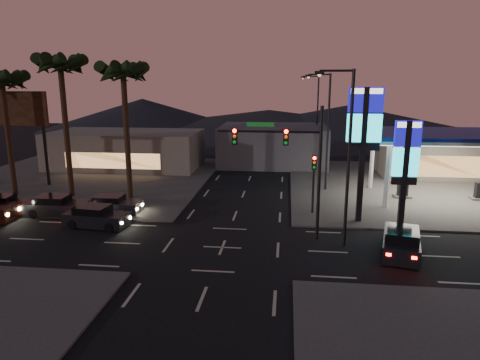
# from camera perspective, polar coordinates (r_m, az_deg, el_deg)

# --- Properties ---
(ground) EXTENTS (140.00, 140.00, 0.00)m
(ground) POSITION_cam_1_polar(r_m,az_deg,el_deg) (24.97, -2.38, -8.97)
(ground) COLOR black
(ground) RESTS_ON ground
(corner_lot_ne) EXTENTS (24.00, 24.00, 0.12)m
(corner_lot_ne) POSITION_cam_1_polar(r_m,az_deg,el_deg) (41.86, 23.42, -0.89)
(corner_lot_ne) COLOR #47443F
(corner_lot_ne) RESTS_ON ground
(corner_lot_nw) EXTENTS (24.00, 24.00, 0.12)m
(corner_lot_nw) POSITION_cam_1_polar(r_m,az_deg,el_deg) (44.50, -19.93, 0.19)
(corner_lot_nw) COLOR #47443F
(corner_lot_nw) RESTS_ON ground
(gas_station) EXTENTS (12.20, 8.20, 5.47)m
(gas_station) POSITION_cam_1_polar(r_m,az_deg,el_deg) (37.27, 25.87, 5.15)
(gas_station) COLOR silver
(gas_station) RESTS_ON ground
(convenience_store) EXTENTS (10.00, 6.00, 4.00)m
(convenience_store) POSITION_cam_1_polar(r_m,az_deg,el_deg) (46.77, 24.24, 2.84)
(convenience_store) COLOR #726B5B
(convenience_store) RESTS_ON ground
(pylon_sign_tall) EXTENTS (2.20, 0.35, 9.00)m
(pylon_sign_tall) POSITION_cam_1_polar(r_m,az_deg,el_deg) (28.95, 16.22, 6.66)
(pylon_sign_tall) COLOR black
(pylon_sign_tall) RESTS_ON ground
(pylon_sign_short) EXTENTS (1.60, 0.35, 7.00)m
(pylon_sign_short) POSITION_cam_1_polar(r_m,az_deg,el_deg) (28.75, 21.24, 2.75)
(pylon_sign_short) COLOR black
(pylon_sign_short) RESTS_ON ground
(traffic_signal_mast) EXTENTS (6.10, 0.39, 8.00)m
(traffic_signal_mast) POSITION_cam_1_polar(r_m,az_deg,el_deg) (25.20, 6.69, 3.53)
(traffic_signal_mast) COLOR black
(traffic_signal_mast) RESTS_ON ground
(pedestal_signal) EXTENTS (0.32, 0.39, 4.30)m
(pedestal_signal) POSITION_cam_1_polar(r_m,az_deg,el_deg) (30.60, 9.81, 0.71)
(pedestal_signal) COLOR black
(pedestal_signal) RESTS_ON ground
(streetlight_near) EXTENTS (2.14, 0.25, 10.00)m
(streetlight_near) POSITION_cam_1_polar(r_m,az_deg,el_deg) (24.37, 13.91, 4.07)
(streetlight_near) COLOR black
(streetlight_near) RESTS_ON ground
(streetlight_mid) EXTENTS (2.14, 0.25, 10.00)m
(streetlight_mid) POSITION_cam_1_polar(r_m,az_deg,el_deg) (37.20, 11.36, 7.17)
(streetlight_mid) COLOR black
(streetlight_mid) RESTS_ON ground
(streetlight_far) EXTENTS (2.14, 0.25, 10.00)m
(streetlight_far) POSITION_cam_1_polar(r_m,az_deg,el_deg) (51.11, 10.04, 8.76)
(streetlight_far) COLOR black
(streetlight_far) RESTS_ON ground
(palm_a) EXTENTS (4.41, 4.41, 10.86)m
(palm_a) POSITION_cam_1_polar(r_m,az_deg,el_deg) (34.73, -15.27, 12.71)
(palm_a) COLOR black
(palm_a) RESTS_ON ground
(palm_b) EXTENTS (4.41, 4.41, 11.46)m
(palm_b) POSITION_cam_1_polar(r_m,az_deg,el_deg) (36.84, -22.77, 13.01)
(palm_b) COLOR black
(palm_b) RESTS_ON ground
(palm_c) EXTENTS (4.41, 4.41, 10.26)m
(palm_c) POSITION_cam_1_polar(r_m,az_deg,el_deg) (39.46, -29.11, 10.75)
(palm_c) COLOR black
(palm_c) RESTS_ON ground
(billboard) EXTENTS (6.00, 0.30, 8.50)m
(billboard) POSITION_cam_1_polar(r_m,az_deg,el_deg) (43.30, -27.72, 7.56)
(billboard) COLOR black
(billboard) RESTS_ON ground
(building_far_west) EXTENTS (16.00, 8.00, 4.00)m
(building_far_west) POSITION_cam_1_polar(r_m,az_deg,el_deg) (48.75, -14.92, 3.92)
(building_far_west) COLOR #726B5B
(building_far_west) RESTS_ON ground
(building_far_mid) EXTENTS (12.00, 9.00, 4.40)m
(building_far_mid) POSITION_cam_1_polar(r_m,az_deg,el_deg) (49.42, 4.45, 4.67)
(building_far_mid) COLOR #4C4C51
(building_far_mid) RESTS_ON ground
(hill_left) EXTENTS (40.00, 40.00, 6.00)m
(hill_left) POSITION_cam_1_polar(r_m,az_deg,el_deg) (87.89, -12.81, 8.57)
(hill_left) COLOR black
(hill_left) RESTS_ON ground
(hill_right) EXTENTS (50.00, 50.00, 5.00)m
(hill_right) POSITION_cam_1_polar(r_m,az_deg,el_deg) (83.94, 14.26, 7.95)
(hill_right) COLOR black
(hill_right) RESTS_ON ground
(hill_center) EXTENTS (60.00, 60.00, 4.00)m
(hill_center) POSITION_cam_1_polar(r_m,az_deg,el_deg) (83.28, 3.88, 7.94)
(hill_center) COLOR black
(hill_center) RESTS_ON ground
(car_lane_a_front) EXTENTS (4.40, 2.22, 1.39)m
(car_lane_a_front) POSITION_cam_1_polar(r_m,az_deg,el_deg) (29.74, -18.63, -4.69)
(car_lane_a_front) COLOR black
(car_lane_a_front) RESTS_ON ground
(car_lane_b_front) EXTENTS (4.11, 1.78, 1.33)m
(car_lane_b_front) POSITION_cam_1_polar(r_m,az_deg,el_deg) (32.29, -16.66, -3.22)
(car_lane_b_front) COLOR #4C4C4E
(car_lane_b_front) RESTS_ON ground
(car_lane_b_mid) EXTENTS (4.41, 1.91, 1.42)m
(car_lane_b_mid) POSITION_cam_1_polar(r_m,az_deg,el_deg) (33.22, -23.29, -3.22)
(car_lane_b_mid) COLOR black
(car_lane_b_mid) RESTS_ON ground
(car_lane_b_rear) EXTENTS (4.35, 2.19, 1.37)m
(car_lane_b_rear) POSITION_cam_1_polar(r_m,az_deg,el_deg) (35.26, -29.21, -2.98)
(car_lane_b_rear) COLOR black
(car_lane_b_rear) RESTS_ON ground
(suv_station) EXTENTS (2.89, 4.79, 1.50)m
(suv_station) POSITION_cam_1_polar(r_m,az_deg,el_deg) (25.47, 20.70, -7.71)
(suv_station) COLOR black
(suv_station) RESTS_ON ground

